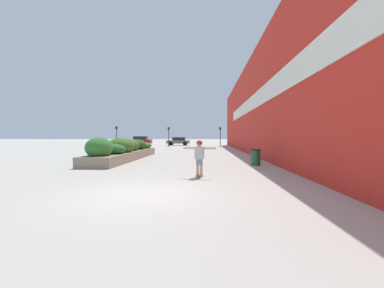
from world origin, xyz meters
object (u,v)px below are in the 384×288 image
(trash_bin, at_px, (256,157))
(traffic_light_far_left, at_px, (116,133))
(traffic_light_left, at_px, (169,133))
(car_center_left, at_px, (140,141))
(skateboarder, at_px, (199,154))
(car_leftmost, at_px, (178,141))
(traffic_light_right, at_px, (220,133))
(skateboard, at_px, (199,175))
(car_center_right, at_px, (263,141))

(trash_bin, relative_size, traffic_light_far_left, 0.27)
(traffic_light_left, bearing_deg, car_center_left, 135.72)
(skateboarder, height_order, traffic_light_left, traffic_light_left)
(trash_bin, relative_size, traffic_light_left, 0.29)
(car_leftmost, xyz_separation_m, traffic_light_right, (7.40, -6.80, 1.36))
(skateboard, height_order, car_center_right, car_center_right)
(car_leftmost, bearing_deg, traffic_light_right, -132.56)
(skateboarder, bearing_deg, car_center_left, 118.72)
(trash_bin, relative_size, car_center_left, 0.21)
(traffic_light_left, relative_size, traffic_light_far_left, 0.96)
(traffic_light_left, bearing_deg, trash_bin, -71.12)
(trash_bin, bearing_deg, traffic_light_right, 91.49)
(car_center_right, bearing_deg, car_center_left, 85.45)
(skateboard, bearing_deg, car_leftmost, 108.06)
(car_center_left, distance_m, car_center_right, 22.21)
(trash_bin, height_order, traffic_light_left, traffic_light_left)
(traffic_light_far_left, bearing_deg, traffic_light_left, -1.22)
(skateboarder, distance_m, car_center_left, 38.61)
(car_center_left, relative_size, traffic_light_left, 1.38)
(skateboarder, distance_m, traffic_light_left, 31.07)
(traffic_light_left, distance_m, traffic_light_far_left, 8.62)
(car_center_right, height_order, traffic_light_right, traffic_light_right)
(car_center_right, height_order, traffic_light_left, traffic_light_left)
(skateboard, distance_m, traffic_light_left, 31.12)
(car_center_left, height_order, traffic_light_far_left, traffic_light_far_left)
(trash_bin, bearing_deg, skateboarder, -124.95)
(trash_bin, bearing_deg, car_center_right, 77.21)
(skateboarder, bearing_deg, traffic_light_left, 111.22)
(skateboarder, distance_m, car_center_right, 36.29)
(car_center_right, bearing_deg, car_leftmost, 81.91)
(skateboarder, relative_size, car_leftmost, 0.33)
(trash_bin, distance_m, traffic_light_left, 27.62)
(car_leftmost, distance_m, car_center_left, 7.16)
(car_center_right, bearing_deg, traffic_light_left, 105.49)
(car_leftmost, relative_size, traffic_light_right, 1.35)
(traffic_light_far_left, bearing_deg, traffic_light_right, -1.57)
(skateboard, height_order, traffic_light_far_left, traffic_light_far_left)
(trash_bin, xyz_separation_m, car_center_left, (-15.22, 32.23, 0.42))
(skateboard, height_order, traffic_light_left, traffic_light_left)
(car_leftmost, height_order, traffic_light_far_left, traffic_light_far_left)
(traffic_light_left, height_order, traffic_light_far_left, traffic_light_far_left)
(skateboard, height_order, skateboarder, skateboarder)
(skateboard, bearing_deg, skateboarder, -89.07)
(skateboard, bearing_deg, traffic_light_far_left, 125.60)
(skateboarder, height_order, car_center_right, skateboarder)
(skateboarder, relative_size, trash_bin, 1.56)
(trash_bin, xyz_separation_m, traffic_light_left, (-8.92, 26.08, 1.72))
(trash_bin, distance_m, traffic_light_right, 25.87)
(traffic_light_left, bearing_deg, traffic_light_right, -1.93)
(trash_bin, distance_m, car_leftmost, 33.59)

